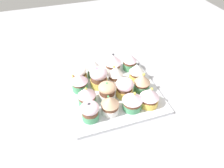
{
  "coord_description": "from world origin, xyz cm",
  "views": [
    {
      "loc": [
        -17.18,
        -52.02,
        52.84
      ],
      "look_at": [
        0.0,
        0.0,
        4.2
      ],
      "focal_mm": 33.7,
      "sensor_mm": 36.0,
      "label": 1
    }
  ],
  "objects_px": {
    "cupcake_6": "(125,87)",
    "cupcake_15": "(130,62)",
    "cupcake_13": "(94,68)",
    "cupcake_0": "(90,111)",
    "cupcake_1": "(110,105)",
    "cupcake_3": "(149,97)",
    "cupcake_7": "(142,83)",
    "cupcake_8": "(79,82)",
    "baking_tray": "(112,91)",
    "cupcake_9": "(99,77)",
    "cupcake_12": "(79,73)",
    "cupcake_10": "(116,74)",
    "cupcake_4": "(87,96)",
    "cupcake_11": "(137,71)",
    "cupcake_2": "(132,101)",
    "cupcake_14": "(113,63)",
    "cupcake_5": "(107,91)"
  },
  "relations": [
    {
      "from": "cupcake_10",
      "to": "cupcake_13",
      "type": "distance_m",
      "value": 0.09
    },
    {
      "from": "cupcake_1",
      "to": "cupcake_7",
      "type": "xyz_separation_m",
      "value": [
        0.14,
        0.06,
        0.0
      ]
    },
    {
      "from": "cupcake_1",
      "to": "cupcake_9",
      "type": "bearing_deg",
      "value": 89.61
    },
    {
      "from": "cupcake_7",
      "to": "cupcake_8",
      "type": "relative_size",
      "value": 1.05
    },
    {
      "from": "cupcake_12",
      "to": "cupcake_9",
      "type": "bearing_deg",
      "value": -42.9
    },
    {
      "from": "cupcake_6",
      "to": "cupcake_9",
      "type": "bearing_deg",
      "value": 133.37
    },
    {
      "from": "cupcake_11",
      "to": "cupcake_13",
      "type": "relative_size",
      "value": 0.98
    },
    {
      "from": "cupcake_0",
      "to": "cupcake_5",
      "type": "height_order",
      "value": "cupcake_5"
    },
    {
      "from": "cupcake_13",
      "to": "cupcake_5",
      "type": "bearing_deg",
      "value": -85.87
    },
    {
      "from": "cupcake_2",
      "to": "cupcake_10",
      "type": "bearing_deg",
      "value": 93.76
    },
    {
      "from": "cupcake_3",
      "to": "cupcake_10",
      "type": "height_order",
      "value": "cupcake_10"
    },
    {
      "from": "cupcake_14",
      "to": "cupcake_15",
      "type": "xyz_separation_m",
      "value": [
        0.07,
        -0.01,
        -0.01
      ]
    },
    {
      "from": "cupcake_5",
      "to": "cupcake_13",
      "type": "height_order",
      "value": "cupcake_13"
    },
    {
      "from": "cupcake_1",
      "to": "baking_tray",
      "type": "bearing_deg",
      "value": 68.4
    },
    {
      "from": "cupcake_13",
      "to": "cupcake_0",
      "type": "bearing_deg",
      "value": -108.31
    },
    {
      "from": "baking_tray",
      "to": "cupcake_2",
      "type": "xyz_separation_m",
      "value": [
        0.04,
        -0.1,
        0.04
      ]
    },
    {
      "from": "baking_tray",
      "to": "cupcake_12",
      "type": "bearing_deg",
      "value": 135.46
    },
    {
      "from": "baking_tray",
      "to": "cupcake_9",
      "type": "distance_m",
      "value": 0.07
    },
    {
      "from": "cupcake_8",
      "to": "cupcake_14",
      "type": "distance_m",
      "value": 0.16
    },
    {
      "from": "cupcake_1",
      "to": "cupcake_15",
      "type": "height_order",
      "value": "cupcake_1"
    },
    {
      "from": "cupcake_15",
      "to": "cupcake_12",
      "type": "bearing_deg",
      "value": -178.63
    },
    {
      "from": "cupcake_8",
      "to": "cupcake_9",
      "type": "height_order",
      "value": "cupcake_9"
    },
    {
      "from": "cupcake_3",
      "to": "cupcake_8",
      "type": "bearing_deg",
      "value": 144.68
    },
    {
      "from": "baking_tray",
      "to": "cupcake_11",
      "type": "distance_m",
      "value": 0.12
    },
    {
      "from": "baking_tray",
      "to": "cupcake_15",
      "type": "distance_m",
      "value": 0.15
    },
    {
      "from": "cupcake_10",
      "to": "cupcake_4",
      "type": "bearing_deg",
      "value": -149.45
    },
    {
      "from": "cupcake_1",
      "to": "cupcake_6",
      "type": "distance_m",
      "value": 0.09
    },
    {
      "from": "cupcake_0",
      "to": "cupcake_15",
      "type": "distance_m",
      "value": 0.29
    },
    {
      "from": "cupcake_0",
      "to": "cupcake_5",
      "type": "xyz_separation_m",
      "value": [
        0.07,
        0.07,
        0.0
      ]
    },
    {
      "from": "cupcake_4",
      "to": "cupcake_6",
      "type": "distance_m",
      "value": 0.13
    },
    {
      "from": "cupcake_8",
      "to": "cupcake_13",
      "type": "height_order",
      "value": "cupcake_13"
    },
    {
      "from": "cupcake_1",
      "to": "cupcake_4",
      "type": "bearing_deg",
      "value": 134.94
    },
    {
      "from": "cupcake_0",
      "to": "cupcake_4",
      "type": "relative_size",
      "value": 0.94
    },
    {
      "from": "cupcake_1",
      "to": "cupcake_3",
      "type": "relative_size",
      "value": 0.98
    },
    {
      "from": "baking_tray",
      "to": "cupcake_15",
      "type": "height_order",
      "value": "cupcake_15"
    },
    {
      "from": "cupcake_6",
      "to": "cupcake_8",
      "type": "relative_size",
      "value": 0.98
    },
    {
      "from": "cupcake_5",
      "to": "cupcake_6",
      "type": "xyz_separation_m",
      "value": [
        0.06,
        -0.0,
        0.0
      ]
    },
    {
      "from": "cupcake_10",
      "to": "cupcake_13",
      "type": "xyz_separation_m",
      "value": [
        -0.06,
        0.06,
        0.0
      ]
    },
    {
      "from": "cupcake_10",
      "to": "cupcake_15",
      "type": "relative_size",
      "value": 1.13
    },
    {
      "from": "cupcake_0",
      "to": "cupcake_13",
      "type": "bearing_deg",
      "value": 71.69
    },
    {
      "from": "cupcake_5",
      "to": "cupcake_10",
      "type": "xyz_separation_m",
      "value": [
        0.05,
        0.07,
        0.0
      ]
    },
    {
      "from": "cupcake_4",
      "to": "cupcake_9",
      "type": "distance_m",
      "value": 0.1
    },
    {
      "from": "cupcake_8",
      "to": "cupcake_14",
      "type": "xyz_separation_m",
      "value": [
        0.15,
        0.07,
        0.0
      ]
    },
    {
      "from": "baking_tray",
      "to": "cupcake_7",
      "type": "xyz_separation_m",
      "value": [
        0.1,
        -0.03,
        0.04
      ]
    },
    {
      "from": "cupcake_0",
      "to": "cupcake_12",
      "type": "distance_m",
      "value": 0.2
    },
    {
      "from": "cupcake_0",
      "to": "cupcake_9",
      "type": "bearing_deg",
      "value": 64.53
    },
    {
      "from": "cupcake_9",
      "to": "cupcake_15",
      "type": "distance_m",
      "value": 0.16
    },
    {
      "from": "cupcake_2",
      "to": "cupcake_11",
      "type": "distance_m",
      "value": 0.15
    },
    {
      "from": "cupcake_14",
      "to": "cupcake_7",
      "type": "bearing_deg",
      "value": -66.98
    },
    {
      "from": "cupcake_6",
      "to": "cupcake_15",
      "type": "relative_size",
      "value": 1.03
    }
  ]
}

